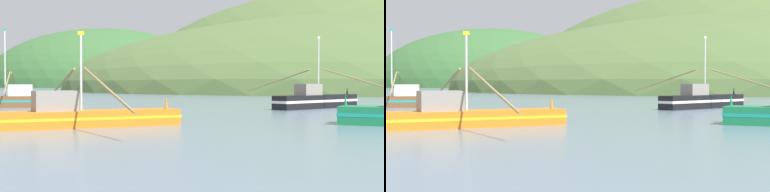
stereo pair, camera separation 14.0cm
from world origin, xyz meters
TOP-DOWN VIEW (x-y plane):
  - hill_far_right at (32.10, 153.00)m, footprint 182.02×145.62m
  - hill_mid_right at (-82.25, 229.58)m, footprint 111.83×89.46m
  - hill_far_center at (29.76, 182.71)m, footprint 156.43×125.14m
  - fishing_boat_orange at (2.34, 16.81)m, footprint 11.02×13.60m
  - fishing_boat_brown at (-13.39, 36.75)m, footprint 8.39×12.17m
  - fishing_boat_black at (14.95, 41.48)m, footprint 13.98×10.08m

SIDE VIEW (x-z plane):
  - hill_far_right at x=32.10m, z-range -20.93..20.93m
  - hill_mid_right at x=-82.25m, z-range -26.89..26.89m
  - hill_far_center at x=29.76m, z-range -33.09..33.09m
  - fishing_boat_orange at x=2.34m, z-range -2.00..3.21m
  - fishing_boat_brown at x=-13.39m, z-range -3.01..4.51m
  - fishing_boat_black at x=14.95m, z-range -2.56..4.12m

